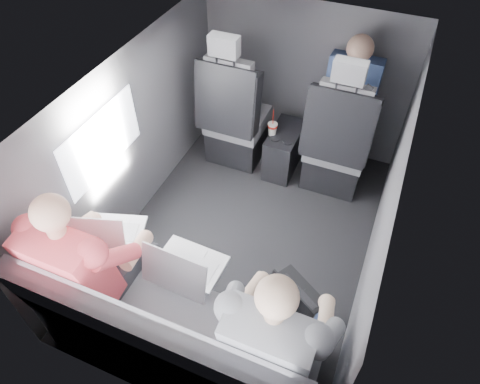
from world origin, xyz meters
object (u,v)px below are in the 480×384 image
at_px(rear_bench, 176,339).
at_px(passenger_rear_left, 92,261).
at_px(front_seat_right, 337,148).
at_px(laptop_silver, 184,267).
at_px(laptop_black, 292,298).
at_px(passenger_front_right, 350,94).
at_px(center_console, 284,150).
at_px(front_seat_left, 235,122).
at_px(passenger_rear_right, 277,334).
at_px(laptop_white, 108,232).
at_px(soda_cup, 272,128).

height_order(rear_bench, passenger_rear_left, passenger_rear_left).
distance_m(front_seat_right, rear_bench, 1.96).
relative_size(laptop_silver, laptop_black, 0.95).
relative_size(front_seat_right, laptop_black, 3.03).
xyz_separation_m(rear_bench, passenger_front_right, (0.44, 2.16, 0.44)).
height_order(front_seat_right, center_console, front_seat_right).
relative_size(front_seat_left, rear_bench, 0.79).
bearing_deg(passenger_rear_left, passenger_front_right, 64.45).
distance_m(front_seat_left, passenger_rear_right, 2.08).
height_order(front_seat_right, passenger_rear_right, front_seat_right).
bearing_deg(passenger_rear_left, passenger_rear_right, 0.01).
xyz_separation_m(center_console, rear_bench, (-0.00, -1.94, 0.11)).
relative_size(laptop_silver, passenger_rear_right, 0.32).
bearing_deg(front_seat_left, rear_bench, -76.69).
relative_size(laptop_white, laptop_silver, 1.05).
bearing_deg(front_seat_right, passenger_rear_left, -118.92).
xyz_separation_m(center_console, laptop_black, (0.56, -1.62, 0.43)).
height_order(center_console, soda_cup, soda_cup).
distance_m(front_seat_left, laptop_white, 1.62).
relative_size(front_seat_left, front_seat_right, 1.00).
xyz_separation_m(soda_cup, laptop_silver, (0.04, -1.60, 0.18)).
xyz_separation_m(center_console, laptop_silver, (-0.05, -1.67, 0.44)).
distance_m(laptop_black, passenger_front_right, 1.85).
bearing_deg(laptop_white, front_seat_right, 56.86).
bearing_deg(front_seat_left, center_console, 5.07).
xyz_separation_m(laptop_black, passenger_rear_left, (-1.11, -0.23, 0.01)).
distance_m(front_seat_left, center_console, 0.49).
bearing_deg(laptop_white, front_seat_left, 84.98).
bearing_deg(laptop_black, front_seat_left, 122.55).
distance_m(laptop_silver, passenger_rear_left, 0.52).
height_order(laptop_white, passenger_rear_right, passenger_rear_right).
bearing_deg(rear_bench, passenger_rear_left, 170.21).
xyz_separation_m(laptop_black, passenger_rear_right, (-0.00, -0.23, 0.01)).
height_order(laptop_silver, laptop_black, laptop_silver).
bearing_deg(rear_bench, front_seat_right, 76.69).
height_order(front_seat_right, laptop_silver, front_seat_right).
bearing_deg(laptop_silver, passenger_rear_left, -160.72).
distance_m(laptop_black, passenger_rear_right, 0.23).
relative_size(center_console, laptop_white, 1.14).
distance_m(soda_cup, passenger_front_right, 0.67).
bearing_deg(passenger_rear_left, laptop_white, 100.88).
distance_m(front_seat_right, passenger_rear_right, 1.83).
bearing_deg(passenger_front_right, rear_bench, -101.48).
bearing_deg(soda_cup, passenger_front_right, 29.10).
xyz_separation_m(center_console, passenger_rear_right, (0.56, -1.85, 0.44)).
height_order(rear_bench, soda_cup, rear_bench).
xyz_separation_m(laptop_white, passenger_rear_left, (0.04, -0.21, 0.01)).
relative_size(soda_cup, passenger_rear_left, 0.20).
xyz_separation_m(front_seat_right, passenger_rear_right, (0.11, -1.81, 0.24)).
xyz_separation_m(passenger_rear_left, passenger_front_right, (0.99, 2.07, 0.11)).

